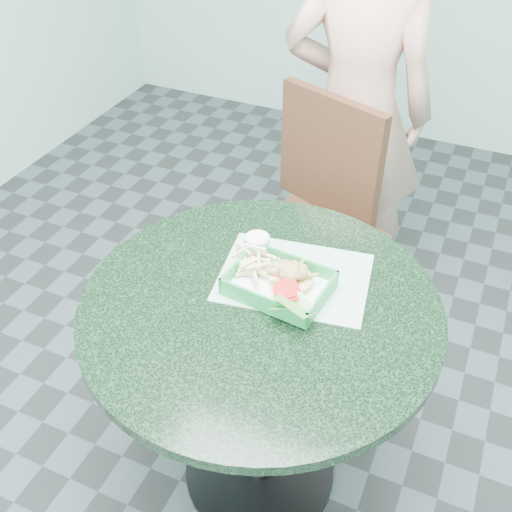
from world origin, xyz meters
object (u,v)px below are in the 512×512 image
at_px(dining_chair, 317,209).
at_px(cafe_table, 260,353).
at_px(crab_sandwich, 290,279).
at_px(food_basket, 279,292).
at_px(sauce_ramekin, 252,249).
at_px(diner_person, 357,102).

bearing_deg(dining_chair, cafe_table, -61.07).
xyz_separation_m(cafe_table, crab_sandwich, (0.05, 0.08, 0.22)).
relative_size(cafe_table, crab_sandwich, 8.33).
height_order(food_basket, sauce_ramekin, sauce_ramekin).
bearing_deg(crab_sandwich, sauce_ramekin, 153.81).
bearing_deg(crab_sandwich, food_basket, -132.47).
bearing_deg(dining_chair, diner_person, 105.85).
distance_m(dining_chair, food_basket, 0.75).
bearing_deg(sauce_ramekin, cafe_table, -58.54).
bearing_deg(sauce_ramekin, food_basket, -38.14).
distance_m(crab_sandwich, sauce_ramekin, 0.15).
bearing_deg(sauce_ramekin, diner_person, 89.09).
xyz_separation_m(food_basket, crab_sandwich, (0.02, 0.02, 0.03)).
bearing_deg(crab_sandwich, cafe_table, -120.47).
height_order(dining_chair, food_basket, dining_chair).
relative_size(diner_person, crab_sandwich, 15.28).
bearing_deg(diner_person, dining_chair, 78.80).
distance_m(diner_person, crab_sandwich, 1.00).
bearing_deg(dining_chair, sauce_ramekin, -67.59).
bearing_deg(food_basket, sauce_ramekin, 141.86).
height_order(diner_person, food_basket, diner_person).
relative_size(dining_chair, crab_sandwich, 8.55).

